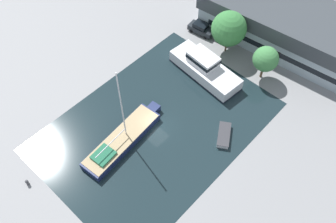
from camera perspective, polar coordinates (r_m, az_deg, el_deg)
name	(u,v)px	position (r m, az deg, el deg)	size (l,w,h in m)	color
ground_plane	(156,126)	(48.84, -1.78, -2.23)	(440.00, 440.00, 0.00)	gray
water_canal	(156,126)	(48.84, -1.78, -2.23)	(20.95, 29.57, 0.01)	#19282D
warehouse_building	(291,26)	(60.09, 18.25, 12.21)	(27.96, 13.81, 5.89)	#99A8B2
quay_tree_near_building	(229,29)	(55.48, 9.27, 12.35)	(5.12, 5.12, 6.90)	brown
quay_tree_by_water	(266,59)	(53.22, 14.66, 7.73)	(3.57, 3.57, 5.35)	brown
parked_car	(201,28)	(60.35, 5.07, 12.52)	(4.32, 2.33, 1.72)	#1E2328
sailboat_moored	(122,139)	(47.34, -6.96, -4.23)	(4.09, 12.93, 12.35)	#19234C
motor_cruiser	(205,68)	(53.73, 5.60, 6.62)	(11.39, 4.88, 3.49)	silver
small_dinghy	(224,135)	(48.18, 8.51, -3.58)	(3.24, 3.95, 0.66)	silver
mooring_bollard	(27,182)	(47.30, -20.69, -10.04)	(0.38, 0.38, 0.86)	#47474C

